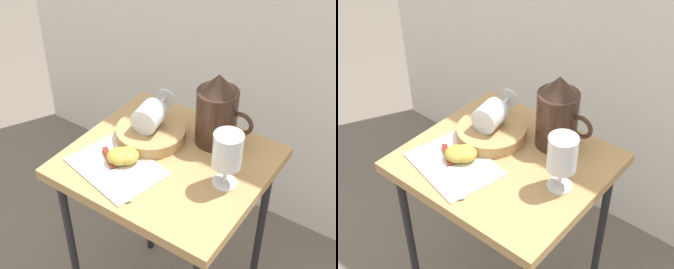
{
  "view_description": "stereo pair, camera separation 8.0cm",
  "coord_description": "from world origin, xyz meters",
  "views": [
    {
      "loc": [
        0.55,
        -0.8,
        1.51
      ],
      "look_at": [
        0.0,
        0.0,
        0.78
      ],
      "focal_mm": 50.75,
      "sensor_mm": 36.0,
      "label": 1
    },
    {
      "loc": [
        0.61,
        -0.75,
        1.51
      ],
      "look_at": [
        0.0,
        0.0,
        0.78
      ],
      "focal_mm": 50.75,
      "sensor_mm": 36.0,
      "label": 2
    }
  ],
  "objects": [
    {
      "name": "wine_glass_tipped_near",
      "position": [
        -0.1,
        0.05,
        0.77
      ],
      "size": [
        0.09,
        0.15,
        0.08
      ],
      "color": "silver",
      "rests_on": "basket_tray"
    },
    {
      "name": "knife",
      "position": [
        -0.1,
        -0.11,
        0.7
      ],
      "size": [
        0.18,
        0.13,
        0.01
      ],
      "color": "silver",
      "rests_on": "linen_napkin"
    },
    {
      "name": "table",
      "position": [
        0.0,
        0.0,
        0.62
      ],
      "size": [
        0.51,
        0.47,
        0.7
      ],
      "color": "#AD8451",
      "rests_on": "ground_plane"
    },
    {
      "name": "linen_napkin",
      "position": [
        -0.09,
        -0.1,
        0.7
      ],
      "size": [
        0.27,
        0.22,
        0.0
      ],
      "primitive_type": "cube",
      "rotation": [
        0.0,
        0.0,
        -0.23
      ],
      "color": "silver",
      "rests_on": "table"
    },
    {
      "name": "wine_glass_upright",
      "position": [
        0.17,
        0.0,
        0.79
      ],
      "size": [
        0.07,
        0.07,
        0.15
      ],
      "color": "silver",
      "rests_on": "table"
    },
    {
      "name": "apple_half_left",
      "position": [
        -0.08,
        -0.07,
        0.72
      ],
      "size": [
        0.07,
        0.07,
        0.04
      ],
      "primitive_type": "ellipsoid",
      "color": "#B29938",
      "rests_on": "linen_napkin"
    },
    {
      "name": "apple_half_right",
      "position": [
        -0.1,
        -0.09,
        0.72
      ],
      "size": [
        0.07,
        0.07,
        0.04
      ],
      "primitive_type": "ellipsoid",
      "color": "#B29938",
      "rests_on": "linen_napkin"
    },
    {
      "name": "pitcher",
      "position": [
        0.06,
        0.14,
        0.78
      ],
      "size": [
        0.17,
        0.11,
        0.21
      ],
      "color": "#382319",
      "rests_on": "table"
    },
    {
      "name": "basket_tray",
      "position": [
        -0.09,
        0.05,
        0.71
      ],
      "size": [
        0.19,
        0.19,
        0.03
      ],
      "primitive_type": "cylinder",
      "color": "#AD8451",
      "rests_on": "table"
    }
  ]
}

